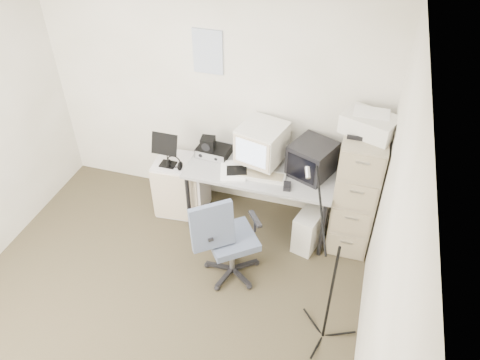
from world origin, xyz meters
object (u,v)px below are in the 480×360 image
(filing_cabinet, at_px, (356,190))
(office_chair, at_px, (232,238))
(side_cart, at_px, (182,186))
(desk, at_px, (261,196))

(filing_cabinet, relative_size, office_chair, 1.35)
(office_chair, distance_m, side_cart, 1.11)
(desk, bearing_deg, filing_cabinet, 1.81)
(filing_cabinet, height_order, side_cart, filing_cabinet)
(filing_cabinet, distance_m, desk, 0.99)
(desk, height_order, side_cart, desk)
(filing_cabinet, bearing_deg, side_cart, -178.08)
(filing_cabinet, relative_size, desk, 0.87)
(desk, relative_size, office_chair, 1.56)
(side_cart, bearing_deg, filing_cabinet, -2.93)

